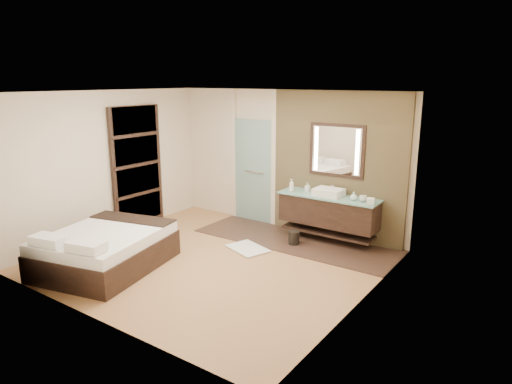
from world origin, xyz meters
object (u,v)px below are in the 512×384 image
Objects in this scene: bed at (105,249)px; waste_bin at (294,238)px; mirror_unit at (337,150)px; vanity at (328,211)px.

waste_bin is at bearing 40.43° from bed.
mirror_unit is at bearing 60.64° from waste_bin.
vanity is 0.79m from waste_bin.
vanity is 1.10m from mirror_unit.
mirror_unit reaches higher than waste_bin.
vanity is 3.86m from bed.
bed is at bearing -126.53° from waste_bin.
mirror_unit reaches higher than vanity.
waste_bin is at bearing -119.36° from mirror_unit.
waste_bin is (-0.42, -0.74, -1.53)m from mirror_unit.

